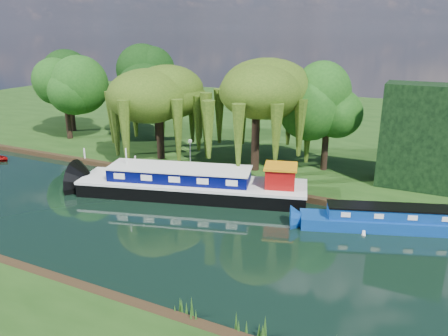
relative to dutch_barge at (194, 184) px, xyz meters
The scene contains 15 objects.
ground 6.71m from the dutch_barge, 123.84° to the right, with size 120.00×120.00×0.00m, color black.
far_bank 28.73m from the dutch_barge, 97.40° to the left, with size 120.00×52.00×0.45m, color #17360E.
dutch_barge is the anchor object (origin of this frame).
narrowboat 14.36m from the dutch_barge, ahead, with size 11.55×5.69×1.69m.
white_cruiser 12.96m from the dutch_barge, ahead, with size 1.88×2.18×1.15m, color silver.
willow_left 10.93m from the dutch_barge, 139.28° to the left, with size 6.85×6.85×8.21m.
willow_right 9.26m from the dutch_barge, 71.54° to the left, with size 7.10×7.10×8.65m.
tree_far_left 23.15m from the dutch_barge, 158.45° to the left, with size 5.47×5.47×8.81m.
tree_far_back 26.55m from the dutch_barge, 154.12° to the left, with size 5.12×5.12×8.61m.
tree_far_mid 17.67m from the dutch_barge, 133.69° to the left, with size 5.76×5.76×9.42m.
tree_far_right 13.25m from the dutch_barge, 51.08° to the left, with size 4.89×4.89×8.01m.
conifer_hedge 17.85m from the dutch_barge, 29.00° to the left, with size 6.00×3.00×8.00m, color black.
lamppost 6.11m from the dutch_barge, 122.74° to the left, with size 0.36×0.36×2.56m.
mooring_posts 5.09m from the dutch_barge, 145.57° to the left, with size 19.16×0.16×1.00m.
reeds_near 13.48m from the dutch_barge, 76.38° to the right, with size 33.70×1.50×1.10m.
Camera 1 is at (19.66, -21.71, 12.37)m, focal length 35.00 mm.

